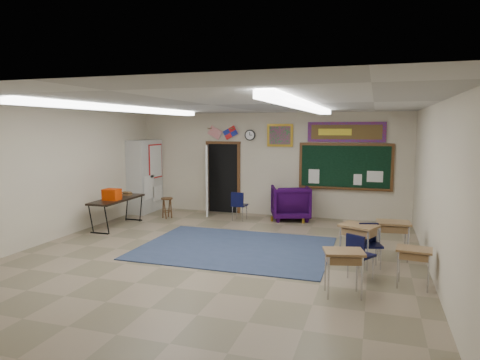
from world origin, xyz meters
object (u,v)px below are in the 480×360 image
(student_desk_front_left, at_px, (358,243))
(folding_table, at_px, (117,211))
(student_desk_front_right, at_px, (393,238))
(wooden_stool, at_px, (167,208))
(wingback_armchair, at_px, (290,203))

(student_desk_front_left, relative_size, folding_table, 0.43)
(student_desk_front_right, xyz_separation_m, folding_table, (-6.74, 0.74, -0.01))
(student_desk_front_left, xyz_separation_m, wooden_stool, (-5.38, 2.71, -0.13))
(wingback_armchair, height_order, student_desk_front_left, wingback_armchair)
(student_desk_front_left, bearing_deg, wooden_stool, 176.19)
(student_desk_front_right, xyz_separation_m, wooden_stool, (-6.01, 2.11, -0.12))
(student_desk_front_left, distance_m, wooden_stool, 6.03)
(student_desk_front_left, relative_size, student_desk_front_right, 1.05)
(wingback_armchair, xyz_separation_m, folding_table, (-4.12, -2.28, -0.07))
(wingback_armchair, relative_size, folding_table, 0.58)
(student_desk_front_left, bearing_deg, student_desk_front_right, 66.80)
(folding_table, bearing_deg, student_desk_front_left, -13.05)
(student_desk_front_left, height_order, wooden_stool, student_desk_front_left)
(wooden_stool, bearing_deg, wingback_armchair, 15.02)
(folding_table, relative_size, wooden_stool, 3.11)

